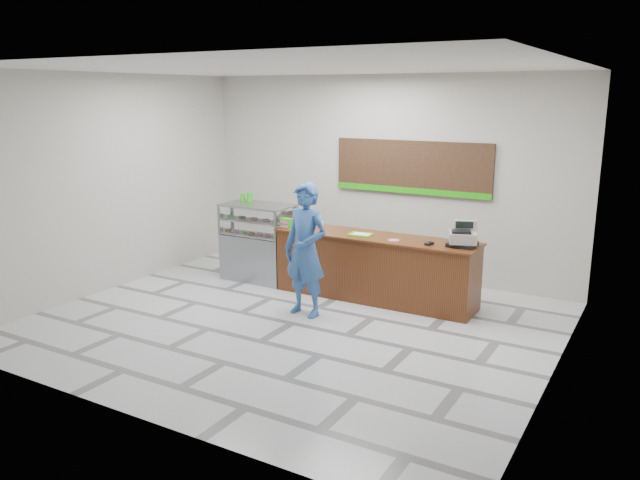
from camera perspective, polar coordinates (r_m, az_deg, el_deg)
The scene contains 16 objects.
floor at distance 8.91m, azimuth -2.58°, elevation -7.62°, with size 7.00×7.00×0.00m, color silver.
back_wall at distance 11.06m, azimuth 5.77°, elevation 5.79°, with size 7.00×7.00×0.00m, color #B7B3A9.
ceiling at distance 8.34m, azimuth -2.83°, elevation 15.48°, with size 7.00×7.00×0.00m, color silver.
sales_counter at distance 9.79m, azimuth 5.02°, elevation -2.54°, with size 3.26×0.76×1.03m.
display_case at distance 10.84m, azimuth -5.64°, elevation -0.13°, with size 1.22×0.72×1.33m.
menu_board at distance 10.79m, azimuth 8.37°, elevation 6.51°, with size 2.80×0.06×0.90m.
cash_register at distance 9.19m, azimuth 12.93°, elevation 0.28°, with size 0.50×0.51×0.36m.
card_terminal at distance 9.18m, azimuth 9.95°, elevation -0.33°, with size 0.07×0.15×0.04m, color black.
serving_tray at distance 9.70m, azimuth 3.74°, elevation 0.51°, with size 0.38×0.29×0.02m.
napkin_box at distance 10.23m, azimuth -0.90°, elevation 1.48°, with size 0.14×0.14×0.12m, color white.
straw_cup at distance 10.09m, azimuth 0.10°, elevation 1.34°, with size 0.08×0.08×0.12m, color silver.
promo_box at distance 10.17m, azimuth -3.12°, elevation 1.54°, with size 0.18×0.12×0.16m, color #24A60F.
donut_decal at distance 9.40m, azimuth 6.76°, elevation -0.01°, with size 0.18×0.18×0.00m, color pink.
green_cup_left at distance 11.09m, azimuth -7.09°, elevation 3.91°, with size 0.08×0.08×0.12m, color #24A60F.
green_cup_right at distance 11.02m, azimuth -6.45°, elevation 3.94°, with size 0.10×0.10×0.15m, color #24A60F.
customer at distance 8.98m, azimuth -1.32°, elevation -0.91°, with size 0.71×0.47×1.95m, color #2F589C.
Camera 1 is at (4.51, -7.00, 3.18)m, focal length 35.00 mm.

